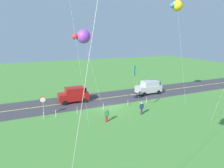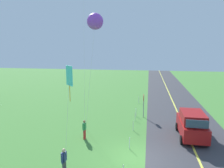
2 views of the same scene
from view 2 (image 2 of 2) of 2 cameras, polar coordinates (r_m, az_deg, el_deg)
The scene contains 14 objects.
ground_plane at distance 15.08m, azimuth 7.10°, elevation -19.67°, with size 120.00×120.00×0.10m, color #478438.
asphalt_road at distance 15.43m, azimuth 23.04°, elevation -19.45°, with size 120.00×7.00×0.00m, color #38383D.
road_centre_stripe at distance 15.43m, azimuth 23.04°, elevation -19.44°, with size 120.00×0.16×0.00m, color #E5E04C.
car_suv_foreground at distance 18.69m, azimuth 21.00°, elevation -10.29°, with size 4.40×2.12×2.24m.
stop_sign at distance 22.65m, azimuth 8.65°, elevation -4.62°, with size 0.76×0.08×2.56m.
person_adult_near at distance 17.54m, azimuth -7.55°, elevation -12.05°, with size 0.58×0.22×1.60m.
person_adult_companion at distance 13.27m, azimuth -12.99°, elevation -19.69°, with size 0.58×0.22×1.60m.
kite_red_low at distance 18.61m, azimuth -4.59°, elevation 16.67°, with size 3.50×1.40×10.32m.
kite_blue_mid at distance 12.80m, azimuth -11.61°, elevation 1.81°, with size 1.54×0.65×6.31m.
fence_post_2 at distance 16.01m, azimuth 4.79°, elevation -15.80°, with size 0.05×0.05×0.90m, color silver.
fence_post_3 at distance 19.31m, azimuth 5.81°, elevation -11.27°, with size 0.05×0.05×0.90m, color silver.
fence_post_4 at distance 21.80m, azimuth 6.34°, elevation -8.83°, with size 0.05×0.05×0.90m, color silver.
fence_post_5 at distance 23.14m, azimuth 6.58°, elevation -7.74°, with size 0.05×0.05×0.90m, color silver.
fence_post_6 at distance 28.94m, azimuth 7.33°, elevation -4.24°, with size 0.05×0.05×0.90m, color silver.
Camera 2 is at (-13.17, -0.56, 7.28)m, focal length 33.42 mm.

